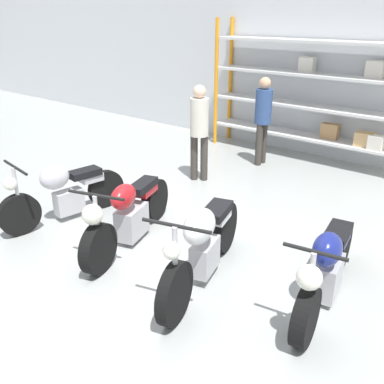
# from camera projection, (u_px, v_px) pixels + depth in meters

# --- Properties ---
(ground_plane) EXTENTS (30.00, 30.00, 0.00)m
(ground_plane) POSITION_uv_depth(u_px,v_px,m) (172.00, 252.00, 5.41)
(ground_plane) COLOR #9EA3A0
(back_wall) EXTENTS (30.00, 0.08, 3.60)m
(back_wall) POSITION_uv_depth(u_px,v_px,m) (340.00, 68.00, 8.26)
(back_wall) COLOR silver
(back_wall) RESTS_ON ground_plane
(shelving_rack) EXTENTS (4.04, 0.63, 2.71)m
(shelving_rack) POSITION_uv_depth(u_px,v_px,m) (312.00, 93.00, 8.40)
(shelving_rack) COLOR orange
(shelving_rack) RESTS_ON ground_plane
(motorcycle_silver) EXTENTS (0.71, 1.93, 0.97)m
(motorcycle_silver) POSITION_uv_depth(u_px,v_px,m) (64.00, 192.00, 6.11)
(motorcycle_silver) COLOR black
(motorcycle_silver) RESTS_ON ground_plane
(motorcycle_red) EXTENTS (0.95, 2.04, 0.97)m
(motorcycle_red) POSITION_uv_depth(u_px,v_px,m) (129.00, 214.00, 5.48)
(motorcycle_red) COLOR black
(motorcycle_red) RESTS_ON ground_plane
(motorcycle_white) EXTENTS (0.87, 2.07, 1.04)m
(motorcycle_white) POSITION_uv_depth(u_px,v_px,m) (203.00, 244.00, 4.66)
(motorcycle_white) COLOR black
(motorcycle_white) RESTS_ON ground_plane
(motorcycle_blue) EXTENTS (0.62, 2.03, 0.95)m
(motorcycle_blue) POSITION_uv_depth(u_px,v_px,m) (326.00, 267.00, 4.36)
(motorcycle_blue) COLOR black
(motorcycle_blue) RESTS_ON ground_plane
(person_browsing) EXTENTS (0.44, 0.44, 1.69)m
(person_browsing) POSITION_uv_depth(u_px,v_px,m) (199.00, 126.00, 7.38)
(person_browsing) COLOR #38332D
(person_browsing) RESTS_ON ground_plane
(person_near_rack) EXTENTS (0.33, 0.33, 1.69)m
(person_near_rack) POSITION_uv_depth(u_px,v_px,m) (263.00, 114.00, 8.19)
(person_near_rack) COLOR #38332D
(person_near_rack) RESTS_ON ground_plane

